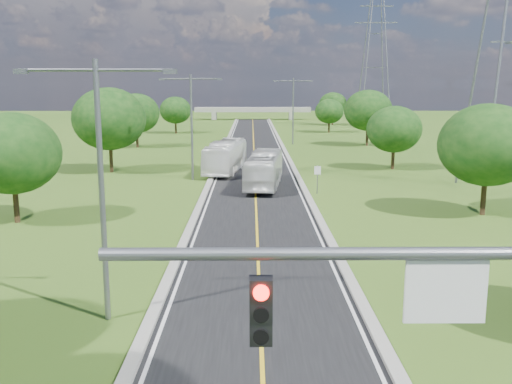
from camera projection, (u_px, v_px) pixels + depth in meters
ground at (254, 160)px, 69.65m from camera, size 260.00×260.00×0.00m
road at (254, 154)px, 75.54m from camera, size 8.00×150.00×0.06m
curb_left at (222, 153)px, 75.50m from camera, size 0.50×150.00×0.22m
curb_right at (286, 153)px, 75.56m from camera, size 0.50×150.00×0.22m
signal_mast at (511, 358)px, 8.84m from camera, size 8.54×0.33×7.20m
speed_limit_sign at (317, 175)px, 47.77m from camera, size 0.55×0.09×2.40m
overpass at (253, 110)px, 147.80m from camera, size 30.00×3.00×3.20m
streetlight_near_left at (101, 170)px, 21.34m from camera, size 5.90×0.25×10.00m
streetlight_mid_left at (191, 118)px, 53.76m from camera, size 5.90×0.25×10.00m
streetlight_far_right at (293, 105)px, 86.28m from camera, size 5.90×0.25×10.00m
power_tower_far at (375, 61)px, 121.29m from camera, size 9.00×6.40×28.00m
tree_lb at (12, 153)px, 37.22m from camera, size 6.30×6.30×7.33m
tree_lc at (109, 119)px, 58.67m from camera, size 7.56×7.56×8.79m
tree_ld at (136, 113)px, 82.35m from camera, size 6.72×6.72×7.82m
tree_le at (175, 110)px, 106.07m from camera, size 5.88×5.88×6.84m
tree_rb at (487, 145)px, 39.38m from camera, size 6.72×6.72×7.82m
tree_rc at (394, 129)px, 61.11m from camera, size 5.88×5.88×6.84m
tree_rd at (368, 110)px, 84.53m from camera, size 7.14×7.14×8.30m
tree_re at (329, 111)px, 108.32m from camera, size 5.46×5.46×6.35m
tree_rf at (333, 104)px, 127.88m from camera, size 6.30×6.30×7.33m
bus_outbound at (264, 170)px, 50.87m from camera, size 3.78×11.24×3.07m
bus_inbound at (226, 156)px, 59.52m from camera, size 4.27×11.87×3.23m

